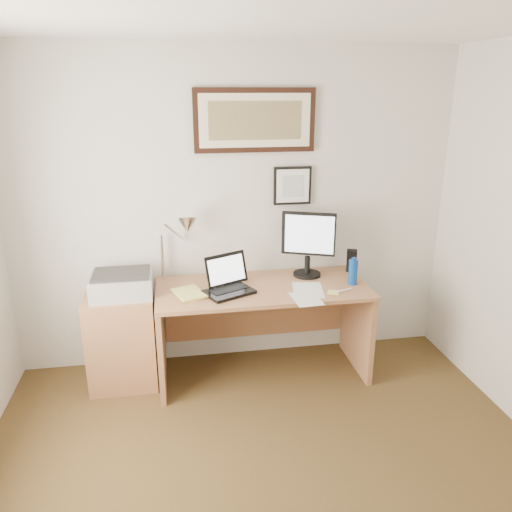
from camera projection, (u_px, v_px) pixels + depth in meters
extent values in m
cube|color=silver|center=(236.00, 212.00, 3.94)|extent=(3.50, 0.02, 2.50)
cube|color=#996440|center=(122.00, 340.00, 3.78)|extent=(0.50, 0.40, 0.73)
cylinder|color=#0B3C93|center=(353.00, 272.00, 3.80)|extent=(0.07, 0.07, 0.19)
cylinder|color=#0B3C93|center=(354.00, 259.00, 3.76)|extent=(0.04, 0.04, 0.02)
cube|color=black|center=(352.00, 261.00, 4.08)|extent=(0.10, 0.09, 0.18)
cube|color=white|center=(308.00, 290.00, 3.72)|extent=(0.27, 0.34, 0.00)
cube|color=white|center=(306.00, 299.00, 3.55)|extent=(0.20, 0.28, 0.00)
cube|color=#E1D76A|center=(333.00, 292.00, 3.65)|extent=(0.11, 0.11, 0.01)
cylinder|color=white|center=(344.00, 290.00, 3.69)|extent=(0.14, 0.06, 0.02)
imported|color=#E4DE6B|center=(177.00, 296.00, 3.58)|extent=(0.27, 0.31, 0.02)
cube|color=#996440|center=(262.00, 288.00, 3.78)|extent=(1.60, 0.70, 0.03)
cube|color=#996440|center=(161.00, 341.00, 3.78)|extent=(0.04, 0.65, 0.72)
cube|color=#996440|center=(357.00, 325.00, 4.03)|extent=(0.04, 0.65, 0.72)
cube|color=#996440|center=(255.00, 305.00, 4.18)|extent=(1.50, 0.03, 0.55)
cube|color=black|center=(229.00, 292.00, 3.65)|extent=(0.41, 0.36, 0.02)
cube|color=black|center=(228.00, 289.00, 3.67)|extent=(0.31, 0.24, 0.00)
cube|color=black|center=(226.00, 269.00, 3.74)|extent=(0.34, 0.21, 0.23)
cube|color=white|center=(227.00, 270.00, 3.73)|extent=(0.29, 0.18, 0.18)
cylinder|color=black|center=(307.00, 274.00, 4.01)|extent=(0.22, 0.22, 0.02)
cylinder|color=black|center=(307.00, 265.00, 3.98)|extent=(0.04, 0.04, 0.14)
cube|color=black|center=(309.00, 234.00, 3.89)|extent=(0.40, 0.19, 0.34)
cube|color=silver|center=(309.00, 235.00, 3.87)|extent=(0.35, 0.14, 0.30)
cube|color=#A5A5A8|center=(122.00, 285.00, 3.65)|extent=(0.44, 0.34, 0.16)
cube|color=#2C2C2C|center=(121.00, 274.00, 3.62)|extent=(0.40, 0.30, 0.02)
cylinder|color=silver|center=(162.00, 257.00, 3.88)|extent=(0.02, 0.02, 0.36)
cylinder|color=silver|center=(174.00, 232.00, 3.77)|extent=(0.15, 0.23, 0.19)
cone|color=silver|center=(187.00, 225.00, 3.71)|extent=(0.16, 0.18, 0.15)
cube|color=black|center=(255.00, 120.00, 3.72)|extent=(0.92, 0.03, 0.47)
cube|color=#ECE3C5|center=(255.00, 121.00, 3.70)|extent=(0.84, 0.01, 0.39)
cube|color=brown|center=(255.00, 121.00, 3.70)|extent=(0.70, 0.00, 0.28)
cube|color=black|center=(292.00, 186.00, 3.93)|extent=(0.30, 0.02, 0.30)
cube|color=white|center=(293.00, 186.00, 3.91)|extent=(0.26, 0.00, 0.26)
cube|color=#B2B7BD|center=(293.00, 186.00, 3.91)|extent=(0.17, 0.00, 0.17)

